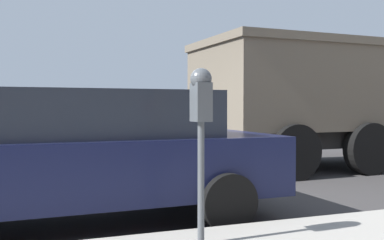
# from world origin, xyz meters

# --- Properties ---
(ground_plane) EXTENTS (220.00, 220.00, 0.00)m
(ground_plane) POSITION_xyz_m (0.00, 0.00, 0.00)
(ground_plane) COLOR #3D3A3A
(parking_meter) EXTENTS (0.21, 0.19, 1.55)m
(parking_meter) POSITION_xyz_m (-2.70, -0.14, 1.33)
(parking_meter) COLOR #4C5156
(parking_meter) RESTS_ON sidewalk
(car_navy) EXTENTS (2.18, 4.68, 1.55)m
(car_navy) POSITION_xyz_m (-1.02, 0.66, 0.81)
(car_navy) COLOR #14193D
(car_navy) RESTS_ON ground_plane
(dump_truck) EXTENTS (3.15, 7.25, 2.78)m
(dump_truck) POSITION_xyz_m (2.14, -5.69, 1.60)
(dump_truck) COLOR black
(dump_truck) RESTS_ON ground_plane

